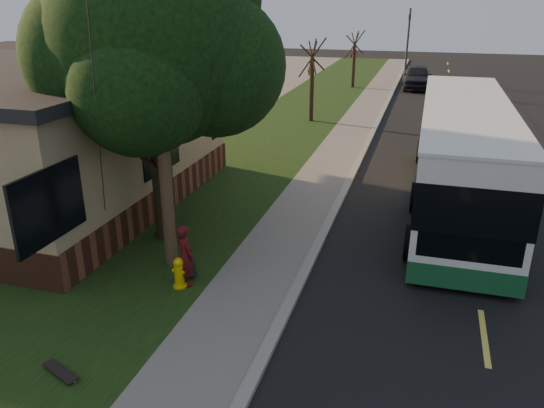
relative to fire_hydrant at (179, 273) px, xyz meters
The scene contains 18 objects.
ground 2.64m from the fire_hydrant, ahead, with size 120.00×120.00×0.00m, color black.
road 11.99m from the fire_hydrant, 56.58° to the left, with size 8.00×80.00×0.01m, color black.
curb 10.34m from the fire_hydrant, 75.43° to the left, with size 0.25×80.00×0.12m, color gray.
sidewalk 10.13m from the fire_hydrant, 80.91° to the left, with size 2.00×80.00×0.08m, color slate.
grass_verge 10.19m from the fire_hydrant, 100.76° to the left, with size 5.00×80.00×0.07m, color black.
building_lot 15.55m from the fire_hydrant, 139.96° to the left, with size 15.00×80.00×0.04m, color slate.
fire_hydrant is the anchor object (origin of this frame).
utility_pole 4.37m from the fire_hydrant, 125.38° to the left, with size 2.86×3.21×9.07m.
leafy_tree 5.65m from the fire_hydrant, 120.67° to the left, with size 6.30×6.00×7.80m.
bare_tree_near 18.10m from the fire_hydrant, 92.86° to the left, with size 1.38×1.21×4.31m.
bare_tree_far 30.04m from the fire_hydrant, 90.76° to the left, with size 1.38×1.21×4.03m.
traffic_signal 34.25m from the fire_hydrant, 84.79° to the left, with size 0.18×0.22×5.50m.
transit_bus 9.81m from the fire_hydrant, 50.10° to the left, with size 2.79×12.08×3.27m.
skateboarder 0.42m from the fire_hydrant, 56.79° to the left, with size 0.54×0.36×1.49m, color #4C0F12.
skateboard_main 0.83m from the fire_hydrant, 95.49° to the left, with size 0.63×0.90×0.08m.
skateboard_spare 3.47m from the fire_hydrant, 101.53° to the right, with size 0.87×0.52×0.08m.
dumpster 8.77m from the fire_hydrant, 141.88° to the left, with size 1.53×1.30×1.21m.
distant_car 31.46m from the fire_hydrant, 82.48° to the left, with size 1.99×4.94×1.68m, color black.
Camera 1 is at (2.44, -9.64, 6.30)m, focal length 35.00 mm.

